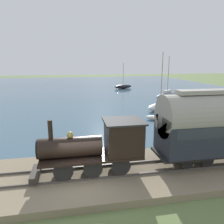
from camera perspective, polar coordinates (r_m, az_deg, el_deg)
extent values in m
plane|color=#607542|center=(12.59, -7.25, -19.02)|extent=(200.00, 200.00, 0.00)
cube|color=#426075|center=(55.03, -10.12, 6.01)|extent=(80.00, 80.00, 0.01)
cube|color=#84755B|center=(13.15, -7.49, -16.51)|extent=(5.78, 56.00, 0.39)
cube|color=#4C4742|center=(12.40, -7.33, -17.11)|extent=(0.07, 54.88, 0.12)
cube|color=#4C4742|center=(13.65, -7.71, -14.10)|extent=(0.07, 54.88, 0.12)
cylinder|color=black|center=(12.37, 2.42, -13.98)|extent=(0.12, 1.06, 1.06)
cylinder|color=black|center=(13.62, 1.04, -11.29)|extent=(0.12, 1.06, 1.06)
cylinder|color=black|center=(12.15, -4.99, -14.56)|extent=(0.12, 1.06, 1.06)
cylinder|color=black|center=(13.42, -5.62, -11.75)|extent=(0.12, 1.06, 1.06)
cylinder|color=black|center=(12.12, -12.58, -14.91)|extent=(0.12, 1.06, 1.06)
cylinder|color=black|center=(13.40, -12.41, -12.05)|extent=(0.12, 1.06, 1.06)
cube|color=black|center=(12.60, -5.36, -11.33)|extent=(1.93, 5.66, 0.12)
cylinder|color=black|center=(12.32, -10.74, -8.96)|extent=(1.12, 3.39, 1.12)
cylinder|color=black|center=(12.46, -18.85, -9.20)|extent=(1.07, 0.08, 1.07)
cylinder|color=black|center=(12.02, -15.83, -4.41)|extent=(0.25, 0.25, 1.01)
sphere|color=tan|center=(12.07, -10.88, -5.88)|extent=(0.36, 0.36, 0.36)
cube|color=black|center=(12.51, 3.01, -6.67)|extent=(1.83, 1.98, 1.82)
cube|color=#282828|center=(12.21, 3.07, -2.43)|extent=(2.03, 2.22, 0.10)
cube|color=#2D2823|center=(13.07, -19.33, -14.90)|extent=(1.73, 0.44, 0.32)
cylinder|color=black|center=(14.46, 23.70, -11.61)|extent=(0.12, 0.76, 0.76)
cylinder|color=black|center=(15.55, 20.75, -9.58)|extent=(0.12, 0.76, 0.76)
cylinder|color=black|center=(13.80, 19.06, -12.41)|extent=(0.12, 0.76, 0.76)
cylinder|color=black|center=(14.93, 16.34, -10.20)|extent=(0.12, 0.76, 0.76)
ellipsoid|color=black|center=(54.45, 2.93, 6.64)|extent=(2.82, 4.97, 0.97)
cylinder|color=#9E8460|center=(54.18, 2.96, 9.91)|extent=(0.10, 0.10, 5.26)
ellipsoid|color=gray|center=(40.90, 14.19, 4.18)|extent=(4.17, 5.89, 1.11)
cylinder|color=#9E8460|center=(40.51, 14.50, 9.46)|extent=(0.10, 0.10, 6.45)
cube|color=silver|center=(40.79, 14.25, 5.26)|extent=(1.52, 1.93, 0.45)
ellipsoid|color=white|center=(31.35, 12.52, 1.51)|extent=(3.96, 5.25, 1.00)
cylinder|color=#9E8460|center=(30.82, 12.89, 8.67)|extent=(0.10, 0.10, 6.85)
ellipsoid|color=beige|center=(25.69, 11.77, -1.54)|extent=(2.13, 2.73, 0.55)
ellipsoid|color=silver|center=(20.00, -0.37, -5.58)|extent=(2.20, 2.02, 0.49)
ellipsoid|color=#B7B2A3|center=(24.32, 0.82, -2.38)|extent=(2.17, 2.85, 0.30)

